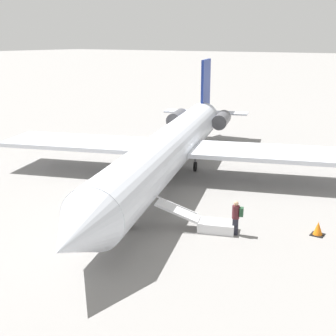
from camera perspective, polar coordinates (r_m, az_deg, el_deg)
name	(u,v)px	position (r m, az deg, el deg)	size (l,w,h in m)	color
ground_plane	(169,180)	(31.78, 0.17, -1.49)	(600.00, 600.00, 0.00)	gray
airplane_main	(173,145)	(32.18, 0.61, 2.82)	(32.12, 25.00, 7.45)	silver
boarding_stairs	(208,223)	(23.62, 4.95, -6.70)	(2.32, 4.12, 1.81)	silver
passenger	(236,215)	(23.04, 8.34, -5.74)	(0.43, 0.57, 1.74)	#23232D
traffic_cone_near_stairs	(318,229)	(24.16, 17.82, -7.07)	(0.63, 0.63, 0.69)	black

